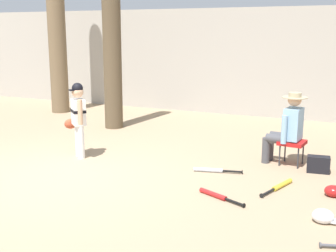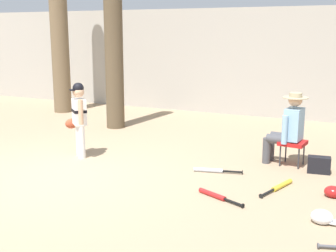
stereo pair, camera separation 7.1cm
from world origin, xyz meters
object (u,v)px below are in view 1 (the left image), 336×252
(folding_stool, at_px, (292,143))
(batting_helmet_white, at_px, (323,216))
(seated_spectator, at_px, (287,126))
(tree_near_player, at_px, (112,33))
(batting_helmet_red, at_px, (333,191))
(young_ballplayer, at_px, (78,115))
(bat_aluminum_silver, at_px, (212,170))
(bat_yellow_trainer, at_px, (280,186))
(handbag_beside_stool, at_px, (318,164))
(bat_red_barrel, at_px, (216,195))
(tree_far_left, at_px, (56,24))

(folding_stool, height_order, batting_helmet_white, folding_stool)
(seated_spectator, height_order, batting_helmet_white, seated_spectator)
(tree_near_player, height_order, batting_helmet_red, tree_near_player)
(young_ballplayer, relative_size, batting_helmet_white, 4.42)
(bat_aluminum_silver, distance_m, batting_helmet_red, 1.83)
(seated_spectator, bearing_deg, tree_near_player, 162.89)
(seated_spectator, relative_size, batting_helmet_white, 4.07)
(tree_near_player, bearing_deg, folding_stool, -16.87)
(seated_spectator, xyz_separation_m, bat_yellow_trainer, (0.14, -1.20, -0.61))
(tree_near_player, height_order, seated_spectator, tree_near_player)
(seated_spectator, distance_m, handbag_beside_stool, 0.79)
(tree_near_player, relative_size, handbag_beside_stool, 14.03)
(bat_yellow_trainer, bearing_deg, young_ballplayer, 177.96)
(seated_spectator, xyz_separation_m, bat_aluminum_silver, (-0.96, -0.92, -0.61))
(young_ballplayer, distance_m, batting_helmet_white, 4.35)
(young_ballplayer, relative_size, bat_yellow_trainer, 1.62)
(seated_spectator, distance_m, batting_helmet_white, 2.35)
(young_ballplayer, height_order, batting_helmet_red, young_ballplayer)
(folding_stool, relative_size, batting_helmet_white, 1.50)
(batting_helmet_red, bearing_deg, seated_spectator, 125.01)
(tree_near_player, distance_m, batting_helmet_white, 6.28)
(young_ballplayer, xyz_separation_m, seated_spectator, (3.35, 1.07, -0.10))
(young_ballplayer, bearing_deg, batting_helmet_white, -14.33)
(bat_yellow_trainer, distance_m, bat_red_barrel, 1.01)
(tree_far_left, distance_m, batting_helmet_red, 8.43)
(folding_stool, bearing_deg, young_ballplayer, -162.91)
(bat_yellow_trainer, distance_m, batting_helmet_white, 1.15)
(young_ballplayer, height_order, bat_red_barrel, young_ballplayer)
(folding_stool, height_order, bat_red_barrel, folding_stool)
(bat_yellow_trainer, bearing_deg, batting_helmet_white, -54.65)
(tree_near_player, xyz_separation_m, bat_aluminum_silver, (3.11, -2.17, -2.08))
(bat_aluminum_silver, bearing_deg, bat_red_barrel, -67.95)
(folding_stool, height_order, tree_far_left, tree_far_left)
(young_ballplayer, bearing_deg, bat_aluminum_silver, 3.59)
(bat_aluminum_silver, bearing_deg, handbag_beside_stool, 24.43)
(handbag_beside_stool, xyz_separation_m, bat_red_barrel, (-1.10, -1.69, -0.10))
(bat_red_barrel, height_order, batting_helmet_white, batting_helmet_white)
(tree_near_player, height_order, young_ballplayer, tree_near_player)
(bat_red_barrel, distance_m, batting_helmet_red, 1.57)
(tree_far_left, height_order, bat_aluminum_silver, tree_far_left)
(seated_spectator, bearing_deg, batting_helmet_white, -69.20)
(folding_stool, distance_m, bat_red_barrel, 2.05)
(young_ballplayer, distance_m, bat_yellow_trainer, 3.57)
(seated_spectator, bearing_deg, bat_red_barrel, -105.99)
(tree_near_player, relative_size, folding_stool, 10.75)
(tree_near_player, xyz_separation_m, bat_yellow_trainer, (4.21, -2.45, -2.08))
(folding_stool, xyz_separation_m, bat_red_barrel, (-0.65, -1.91, -0.33))
(folding_stool, xyz_separation_m, tree_far_left, (-6.53, 2.36, 1.97))
(young_ballplayer, relative_size, batting_helmet_red, 4.73)
(bat_aluminum_silver, bearing_deg, tree_near_player, 145.06)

